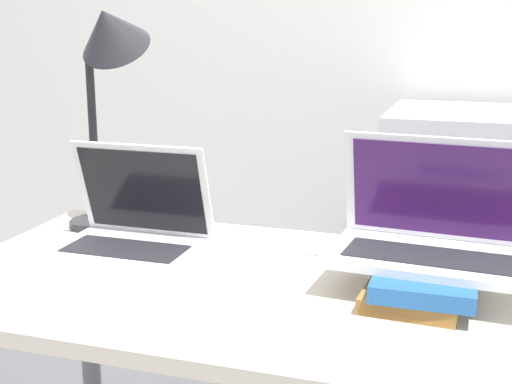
{
  "coord_description": "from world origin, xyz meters",
  "views": [
    {
      "loc": [
        0.37,
        -0.9,
        1.24
      ],
      "look_at": [
        -0.04,
        0.35,
        0.91
      ],
      "focal_mm": 50.0,
      "sensor_mm": 36.0,
      "label": 1
    }
  ],
  "objects_px": {
    "book_stack": "(422,280)",
    "mini_fridge": "(469,248)",
    "laptop_on_books": "(433,235)",
    "laptop_left": "(133,230)",
    "desk_lamp": "(107,56)",
    "wireless_keyboard": "(394,337)"
  },
  "relations": [
    {
      "from": "desk_lamp",
      "to": "mini_fridge",
      "type": "bearing_deg",
      "value": 50.36
    },
    {
      "from": "book_stack",
      "to": "laptop_on_books",
      "type": "relative_size",
      "value": 0.75
    },
    {
      "from": "book_stack",
      "to": "laptop_on_books",
      "type": "height_order",
      "value": "laptop_on_books"
    },
    {
      "from": "wireless_keyboard",
      "to": "laptop_on_books",
      "type": "bearing_deg",
      "value": 81.89
    },
    {
      "from": "wireless_keyboard",
      "to": "desk_lamp",
      "type": "bearing_deg",
      "value": 151.46
    },
    {
      "from": "wireless_keyboard",
      "to": "desk_lamp",
      "type": "distance_m",
      "value": 0.91
    },
    {
      "from": "mini_fridge",
      "to": "book_stack",
      "type": "bearing_deg",
      "value": -93.35
    },
    {
      "from": "laptop_left",
      "to": "desk_lamp",
      "type": "bearing_deg",
      "value": 133.99
    },
    {
      "from": "mini_fridge",
      "to": "desk_lamp",
      "type": "bearing_deg",
      "value": -129.64
    },
    {
      "from": "laptop_left",
      "to": "mini_fridge",
      "type": "height_order",
      "value": "laptop_left"
    },
    {
      "from": "laptop_left",
      "to": "laptop_on_books",
      "type": "distance_m",
      "value": 0.65
    },
    {
      "from": "book_stack",
      "to": "mini_fridge",
      "type": "height_order",
      "value": "mini_fridge"
    },
    {
      "from": "laptop_left",
      "to": "mini_fridge",
      "type": "relative_size",
      "value": 0.34
    },
    {
      "from": "laptop_on_books",
      "to": "mini_fridge",
      "type": "distance_m",
      "value": 1.17
    },
    {
      "from": "laptop_on_books",
      "to": "mini_fridge",
      "type": "height_order",
      "value": "laptop_on_books"
    },
    {
      "from": "laptop_on_books",
      "to": "mini_fridge",
      "type": "xyz_separation_m",
      "value": [
        0.06,
        1.11,
        -0.37
      ]
    },
    {
      "from": "laptop_on_books",
      "to": "wireless_keyboard",
      "type": "distance_m",
      "value": 0.27
    },
    {
      "from": "book_stack",
      "to": "laptop_left",
      "type": "bearing_deg",
      "value": 173.58
    },
    {
      "from": "wireless_keyboard",
      "to": "book_stack",
      "type": "bearing_deg",
      "value": 83.45
    },
    {
      "from": "desk_lamp",
      "to": "mini_fridge",
      "type": "relative_size",
      "value": 0.6
    },
    {
      "from": "book_stack",
      "to": "mini_fridge",
      "type": "relative_size",
      "value": 0.31
    },
    {
      "from": "mini_fridge",
      "to": "laptop_on_books",
      "type": "bearing_deg",
      "value": -92.87
    }
  ]
}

